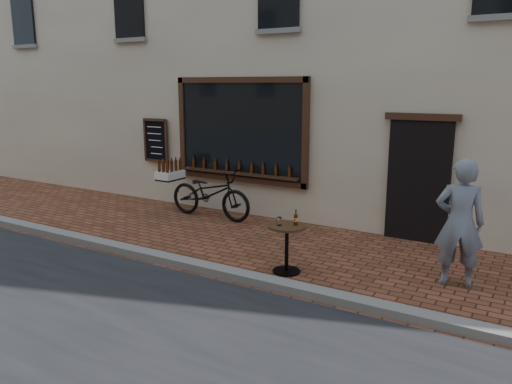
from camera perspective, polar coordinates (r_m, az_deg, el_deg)
The scene contains 5 objects.
ground at distance 7.39m, azimuth -3.80°, elevation -10.20°, with size 90.00×90.00×0.00m, color #552E1B.
kerb at distance 7.52m, azimuth -2.93°, elevation -9.29°, with size 90.00×0.25×0.12m, color slate.
cargo_bicycle at distance 10.73m, azimuth -5.42°, elevation -0.07°, with size 2.35×0.75×1.14m.
bistro_table at distance 7.58m, azimuth 3.56°, elevation -5.36°, with size 0.58×0.58×0.99m.
pedestrian at distance 7.53m, azimuth 22.24°, elevation -3.32°, with size 0.67×0.44×1.83m, color slate.
Camera 1 is at (3.92, -5.60, 2.81)m, focal length 35.00 mm.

